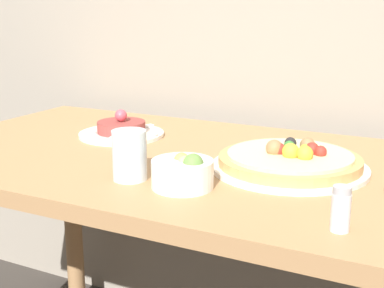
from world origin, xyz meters
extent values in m
cube|color=#AD7F51|center=(0.00, 0.37, 0.72)|extent=(1.37, 0.74, 0.03)
cylinder|color=#AD7F51|center=(-0.63, 0.68, 0.35)|extent=(0.06, 0.06, 0.71)
cylinder|color=silver|center=(0.23, 0.37, 0.75)|extent=(0.33, 0.33, 0.01)
cylinder|color=tan|center=(0.23, 0.37, 0.76)|extent=(0.30, 0.30, 0.02)
cylinder|color=beige|center=(0.23, 0.37, 0.77)|extent=(0.26, 0.26, 0.01)
sphere|color=#997047|center=(0.20, 0.36, 0.79)|extent=(0.04, 0.04, 0.04)
sphere|color=#B22D23|center=(0.29, 0.38, 0.78)|extent=(0.03, 0.03, 0.03)
sphere|color=gold|center=(0.26, 0.38, 0.78)|extent=(0.02, 0.02, 0.02)
sphere|color=#997047|center=(0.25, 0.41, 0.79)|extent=(0.03, 0.03, 0.03)
sphere|color=#B22D23|center=(0.21, 0.36, 0.78)|extent=(0.03, 0.03, 0.03)
sphere|color=#B22D23|center=(0.27, 0.39, 0.79)|extent=(0.03, 0.03, 0.03)
sphere|color=#387F33|center=(0.22, 0.39, 0.78)|extent=(0.02, 0.02, 0.02)
sphere|color=black|center=(0.21, 0.42, 0.78)|extent=(0.03, 0.03, 0.03)
sphere|color=gold|center=(0.24, 0.34, 0.79)|extent=(0.04, 0.04, 0.04)
sphere|color=gold|center=(0.27, 0.34, 0.79)|extent=(0.03, 0.03, 0.03)
cylinder|color=silver|center=(-0.26, 0.46, 0.75)|extent=(0.23, 0.23, 0.01)
cylinder|color=#933D38|center=(-0.26, 0.46, 0.76)|extent=(0.13, 0.13, 0.03)
sphere|color=#DB4C5B|center=(-0.26, 0.46, 0.80)|extent=(0.03, 0.03, 0.03)
cube|color=white|center=(-0.17, 0.46, 0.75)|extent=(0.04, 0.02, 0.01)
cube|color=white|center=(-0.23, 0.54, 0.75)|extent=(0.03, 0.04, 0.01)
cube|color=white|center=(-0.33, 0.51, 0.75)|extent=(0.04, 0.04, 0.01)
cube|color=white|center=(-0.33, 0.41, 0.75)|extent=(0.04, 0.04, 0.01)
cube|color=white|center=(-0.23, 0.38, 0.75)|extent=(0.03, 0.04, 0.01)
cylinder|color=white|center=(0.08, 0.17, 0.77)|extent=(0.12, 0.12, 0.05)
sphere|color=#B7BC70|center=(0.09, 0.17, 0.79)|extent=(0.03, 0.03, 0.03)
sphere|color=#668E42|center=(0.11, 0.16, 0.79)|extent=(0.04, 0.04, 0.04)
sphere|color=#8EA34C|center=(0.07, 0.18, 0.79)|extent=(0.03, 0.03, 0.03)
sphere|color=#A3B25B|center=(0.10, 0.17, 0.79)|extent=(0.04, 0.04, 0.04)
cylinder|color=silver|center=(-0.04, 0.16, 0.79)|extent=(0.07, 0.07, 0.10)
cylinder|color=silver|center=(0.39, 0.10, 0.77)|extent=(0.03, 0.03, 0.06)
cylinder|color=#B2B2B7|center=(0.39, 0.10, 0.81)|extent=(0.03, 0.03, 0.01)
camera|label=1|loc=(0.53, -0.69, 1.08)|focal=50.00mm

